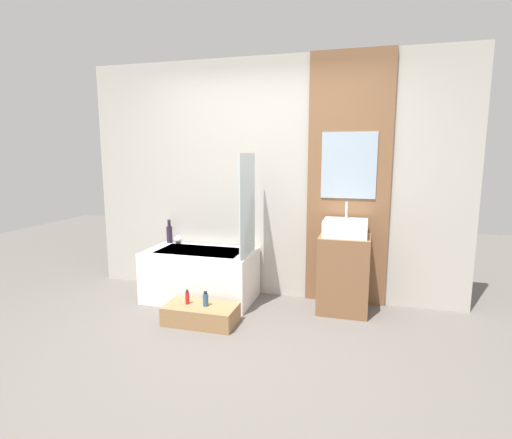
{
  "coord_description": "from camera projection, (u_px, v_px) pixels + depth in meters",
  "views": [
    {
      "loc": [
        1.05,
        -2.69,
        1.58
      ],
      "look_at": [
        0.1,
        0.72,
        1.0
      ],
      "focal_mm": 28.0,
      "sensor_mm": 36.0,
      "label": 1
    }
  ],
  "objects": [
    {
      "name": "ground_plane",
      "position": [
        219.0,
        360.0,
        3.09
      ],
      "size": [
        12.0,
        12.0,
        0.0
      ],
      "primitive_type": "plane",
      "color": "#605B56"
    },
    {
      "name": "wall_tiled_back",
      "position": [
        269.0,
        180.0,
        4.38
      ],
      "size": [
        4.2,
        0.06,
        2.6
      ],
      "primitive_type": "cube",
      "color": "#B7B2A8",
      "rests_on": "ground_plane"
    },
    {
      "name": "wall_wood_accent",
      "position": [
        348.0,
        180.0,
        4.1
      ],
      "size": [
        0.84,
        0.04,
        2.6
      ],
      "color": "brown",
      "rests_on": "ground_plane"
    },
    {
      "name": "bathtub",
      "position": [
        201.0,
        275.0,
        4.36
      ],
      "size": [
        1.17,
        0.68,
        0.55
      ],
      "color": "white",
      "rests_on": "ground_plane"
    },
    {
      "name": "glass_shower_screen",
      "position": [
        247.0,
        205.0,
        4.02
      ],
      "size": [
        0.01,
        0.52,
        1.04
      ],
      "primitive_type": "cube",
      "color": "silver",
      "rests_on": "bathtub"
    },
    {
      "name": "wooden_step_bench",
      "position": [
        201.0,
        314.0,
        3.76
      ],
      "size": [
        0.68,
        0.35,
        0.18
      ],
      "primitive_type": "cube",
      "color": "#997047",
      "rests_on": "ground_plane"
    },
    {
      "name": "vanity_cabinet",
      "position": [
        344.0,
        274.0,
        4.02
      ],
      "size": [
        0.5,
        0.46,
        0.78
      ],
      "primitive_type": "cube",
      "color": "brown",
      "rests_on": "ground_plane"
    },
    {
      "name": "sink",
      "position": [
        345.0,
        228.0,
        3.94
      ],
      "size": [
        0.42,
        0.38,
        0.33
      ],
      "color": "white",
      "rests_on": "vanity_cabinet"
    },
    {
      "name": "vase_tall_dark",
      "position": [
        169.0,
        233.0,
        4.67
      ],
      "size": [
        0.07,
        0.07,
        0.27
      ],
      "color": "#2D1E33",
      "rests_on": "bathtub"
    },
    {
      "name": "vase_round_light",
      "position": [
        178.0,
        240.0,
        4.63
      ],
      "size": [
        0.1,
        0.1,
        0.1
      ],
      "primitive_type": "sphere",
      "color": "white",
      "rests_on": "bathtub"
    },
    {
      "name": "bottle_soap_primary",
      "position": [
        187.0,
        298.0,
        3.77
      ],
      "size": [
        0.04,
        0.04,
        0.14
      ],
      "color": "red",
      "rests_on": "wooden_step_bench"
    },
    {
      "name": "bottle_soap_secondary",
      "position": [
        206.0,
        299.0,
        3.72
      ],
      "size": [
        0.05,
        0.05,
        0.14
      ],
      "color": "#2D567A",
      "rests_on": "wooden_step_bench"
    }
  ]
}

